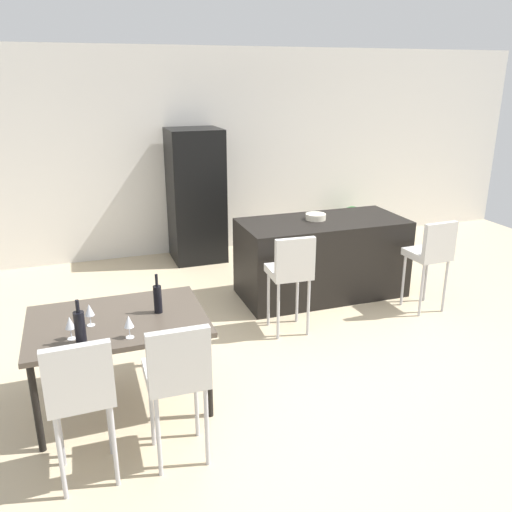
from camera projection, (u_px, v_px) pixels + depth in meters
name	position (u px, v px, depth m)	size (l,w,h in m)	color
ground_plane	(306.00, 336.00, 5.35)	(10.00, 10.00, 0.00)	#C6B28E
back_wall	(220.00, 152.00, 7.71)	(10.00, 0.12, 2.90)	silver
kitchen_island	(321.00, 258.00, 6.26)	(1.93, 0.89, 0.92)	black
bar_chair_left	(291.00, 269.00, 5.21)	(0.42, 0.42, 1.05)	beige
bar_chair_middle	(431.00, 252.00, 5.72)	(0.42, 0.42, 1.05)	beige
dining_table	(118.00, 327.00, 4.07)	(1.34, 0.95, 0.74)	#4C4238
dining_chair_near	(80.00, 389.00, 3.22)	(0.41, 0.41, 1.05)	beige
dining_chair_far	(177.00, 372.00, 3.41)	(0.40, 0.40, 1.05)	beige
wine_bottle_corner	(158.00, 298.00, 4.13)	(0.07, 0.07, 0.32)	black
wine_bottle_far	(80.00, 327.00, 3.64)	(0.08, 0.08, 0.33)	black
wine_glass_left	(89.00, 310.00, 3.91)	(0.07, 0.07, 0.17)	silver
wine_glass_middle	(129.00, 322.00, 3.72)	(0.07, 0.07, 0.17)	silver
wine_glass_right	(70.00, 323.00, 3.70)	(0.07, 0.07, 0.17)	silver
refrigerator	(196.00, 196.00, 7.34)	(0.72, 0.68, 1.84)	black
fruit_bowl	(316.00, 217.00, 6.12)	(0.24, 0.24, 0.07)	beige
potted_plant	(352.00, 221.00, 8.30)	(0.37, 0.37, 0.57)	#996B4C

